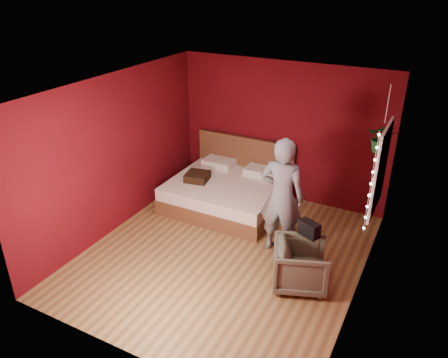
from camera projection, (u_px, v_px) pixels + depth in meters
floor at (225, 253)px, 6.82m from camera, size 4.50×4.50×0.00m
room_walls at (225, 154)px, 6.09m from camera, size 4.04×4.54×2.62m
window at (380, 169)px, 6.06m from camera, size 0.05×0.97×1.27m
fairy_lights at (371, 184)px, 5.65m from camera, size 0.04×0.04×1.45m
bed at (228, 191)px, 8.13m from camera, size 2.01×1.71×1.10m
person at (282, 197)px, 6.52m from camera, size 0.71×0.49×1.88m
armchair at (300, 265)px, 6.01m from camera, size 0.94×0.93×0.67m
handbag at (309, 229)px, 6.02m from camera, size 0.34×0.26×0.22m
throw_pillow at (197, 177)px, 8.00m from camera, size 0.47×0.47×0.14m
hanging_plant at (382, 138)px, 6.25m from camera, size 0.41×0.36×0.99m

